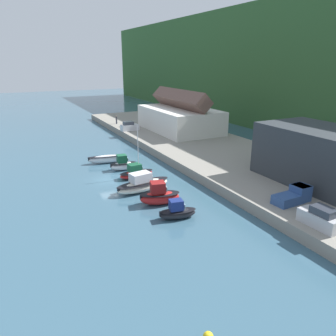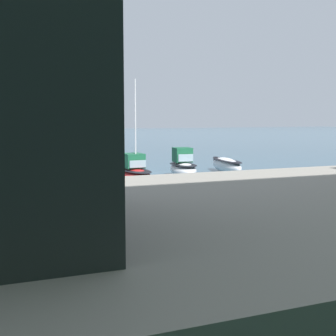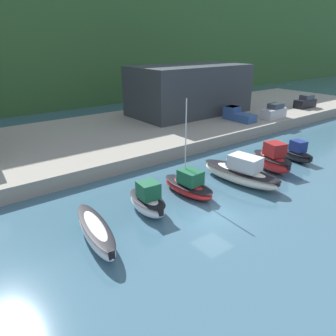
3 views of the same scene
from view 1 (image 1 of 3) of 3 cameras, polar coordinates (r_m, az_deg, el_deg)
ground_plane at (r=50.60m, az=-10.35°, el=-2.03°), size 320.00×320.00×0.00m
quay_promenade at (r=60.03m, az=10.18°, el=1.94°), size 108.90×21.15×1.43m
harbor_clubhouse at (r=77.70m, az=2.04°, el=8.90°), size 21.22×12.66×9.59m
yacht_club_building at (r=47.66m, az=26.08°, el=1.57°), size 18.35×9.84×7.39m
moored_boat_0 at (r=58.73m, az=-10.60°, el=1.60°), size 2.59×6.84×1.44m
moored_boat_1 at (r=54.51m, az=-7.84°, el=0.63°), size 2.42×4.51×2.57m
moored_boat_2 at (r=50.62m, az=-5.59°, el=-0.83°), size 2.37×5.54×8.16m
moored_boat_3 at (r=45.41m, az=-4.44°, el=-2.83°), size 3.50×8.29×2.70m
moored_boat_4 at (r=41.24m, az=-1.51°, el=-4.87°), size 3.44×5.49×2.96m
moored_boat_5 at (r=37.74m, az=1.64°, el=-7.62°), size 2.51×4.59×2.30m
parked_car_0 at (r=78.38m, az=-6.72°, el=7.16°), size 1.81×4.21×2.16m
parked_car_2 at (r=36.27m, az=24.99°, el=-7.91°), size 4.26×1.93×2.16m
pickup_truck_0 at (r=41.19m, az=21.16°, el=-4.46°), size 2.13×4.79×1.90m
person_on_quay at (r=87.42m, az=-8.96°, el=8.33°), size 0.40×0.40×2.14m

